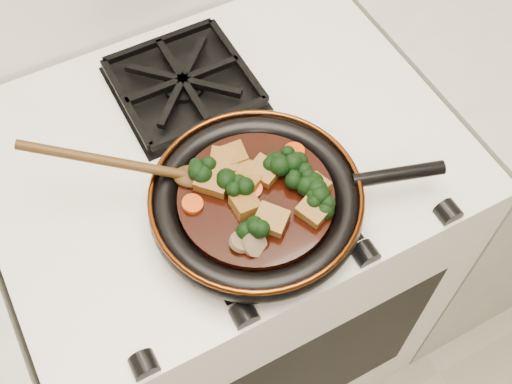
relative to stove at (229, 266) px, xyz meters
name	(u,v)px	position (x,y,z in m)	size (l,w,h in m)	color
stove	(229,266)	(0.00, 0.00, 0.00)	(0.76, 0.60, 0.90)	white
burner_grate_front	(260,206)	(0.00, -0.14, 0.46)	(0.23, 0.23, 0.03)	black
burner_grate_back	(183,84)	(0.00, 0.14, 0.46)	(0.23, 0.23, 0.03)	black
skillet	(258,201)	(-0.01, -0.15, 0.49)	(0.43, 0.32, 0.05)	black
braising_sauce	(256,200)	(-0.01, -0.15, 0.50)	(0.23, 0.23, 0.02)	black
tofu_cube_0	(242,171)	(-0.01, -0.10, 0.52)	(0.04, 0.04, 0.02)	brown
tofu_cube_1	(264,172)	(0.02, -0.12, 0.52)	(0.04, 0.04, 0.02)	brown
tofu_cube_2	(316,188)	(0.07, -0.18, 0.52)	(0.04, 0.03, 0.02)	brown
tofu_cube_3	(214,181)	(-0.05, -0.10, 0.52)	(0.04, 0.05, 0.02)	brown
tofu_cube_4	(224,162)	(-0.03, -0.08, 0.52)	(0.04, 0.04, 0.02)	brown
tofu_cube_5	(313,211)	(0.05, -0.21, 0.52)	(0.04, 0.04, 0.02)	brown
tofu_cube_6	(249,180)	(-0.01, -0.12, 0.52)	(0.04, 0.03, 0.02)	brown
tofu_cube_7	(271,220)	(-0.01, -0.20, 0.52)	(0.04, 0.04, 0.02)	brown
tofu_cube_8	(245,204)	(-0.03, -0.15, 0.52)	(0.04, 0.03, 0.02)	brown
tofu_cube_9	(233,157)	(-0.01, -0.07, 0.52)	(0.04, 0.04, 0.02)	brown
broccoli_floret_0	(303,180)	(0.06, -0.16, 0.52)	(0.05, 0.05, 0.06)	black
broccoli_floret_1	(236,185)	(-0.03, -0.12, 0.52)	(0.06, 0.06, 0.05)	black
broccoli_floret_2	(312,189)	(0.06, -0.18, 0.52)	(0.06, 0.06, 0.05)	black
broccoli_floret_3	(203,169)	(-0.06, -0.07, 0.52)	(0.06, 0.06, 0.05)	black
broccoli_floret_4	(322,204)	(0.06, -0.21, 0.52)	(0.06, 0.06, 0.05)	black
broccoli_floret_5	(273,168)	(0.03, -0.12, 0.52)	(0.06, 0.06, 0.05)	black
broccoli_floret_6	(252,227)	(-0.04, -0.19, 0.52)	(0.05, 0.05, 0.05)	black
broccoli_floret_7	(288,161)	(0.06, -0.12, 0.52)	(0.06, 0.06, 0.05)	black
carrot_coin_0	(294,151)	(0.08, -0.10, 0.51)	(0.03, 0.03, 0.01)	#C93905
carrot_coin_1	(246,172)	(-0.01, -0.11, 0.51)	(0.03, 0.03, 0.01)	#C93905
carrot_coin_2	(251,188)	(-0.01, -0.13, 0.51)	(0.03, 0.03, 0.01)	#C93905
carrot_coin_3	(192,204)	(-0.10, -0.12, 0.51)	(0.03, 0.03, 0.01)	#C93905
mushroom_slice_0	(255,244)	(-0.05, -0.22, 0.52)	(0.04, 0.04, 0.01)	brown
mushroom_slice_1	(203,179)	(-0.07, -0.09, 0.52)	(0.03, 0.03, 0.01)	brown
mushroom_slice_2	(240,242)	(-0.07, -0.21, 0.52)	(0.03, 0.03, 0.01)	brown
mushroom_slice_3	(311,182)	(0.07, -0.16, 0.52)	(0.04, 0.04, 0.01)	brown
wooden_spoon	(143,167)	(-0.14, -0.04, 0.53)	(0.15, 0.10, 0.25)	#41270E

